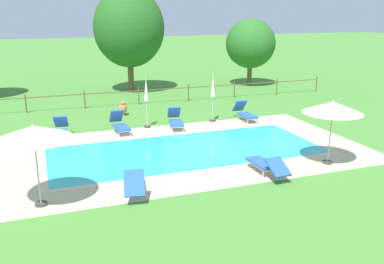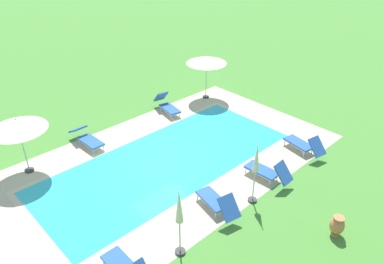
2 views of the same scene
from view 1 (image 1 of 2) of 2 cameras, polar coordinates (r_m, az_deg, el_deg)
ground_plane at (r=17.24m, az=-0.75°, el=-2.48°), size 160.00×160.00×0.00m
pool_deck_paving at (r=17.24m, az=-0.75°, el=-2.47°), size 14.45×8.15×0.01m
swimming_pool_water at (r=17.24m, az=-0.75°, el=-2.46°), size 10.84×4.54×0.01m
pool_coping_rim at (r=17.24m, az=-0.75°, el=-2.45°), size 11.32×5.02×0.01m
sun_lounger_north_near_steps at (r=22.11m, az=7.16°, el=2.59°), size 0.62×1.89×0.97m
sun_lounger_north_mid at (r=19.99m, az=-9.68°, el=1.06°), size 0.70×1.89×0.99m
sun_lounger_north_far at (r=20.50m, az=-2.22°, el=1.64°), size 0.96×1.98×0.96m
sun_lounger_north_end at (r=14.88m, az=9.93°, el=-4.31°), size 0.68×2.08×0.74m
sun_lounger_south_near_corner at (r=19.60m, az=-17.39°, el=0.23°), size 0.92×1.98×0.95m
sun_lounger_south_mid at (r=13.26m, az=-7.83°, el=-6.64°), size 0.96×1.98×0.95m
patio_umbrella_open_foreground at (r=16.01m, az=18.40°, el=3.13°), size 2.16×2.16×2.39m
patio_umbrella_open_by_bench at (r=12.54m, az=-20.54°, el=-0.11°), size 2.18×2.18×2.45m
patio_umbrella_closed_row_west at (r=21.45m, az=2.83°, el=5.66°), size 0.32×0.32×2.50m
patio_umbrella_closed_row_mid_west at (r=20.39m, az=-6.17°, el=5.01°), size 0.32×0.32×2.50m
terracotta_urn_near_fence at (r=23.22m, az=-9.32°, el=3.15°), size 0.46×0.46×0.73m
perimeter_fence at (r=25.81m, az=-7.21°, el=5.19°), size 25.60×0.08×1.05m
tree_west_mid at (r=29.90m, az=-8.47°, el=13.66°), size 4.80×4.80×7.02m
tree_centre at (r=32.54m, az=7.89°, el=11.69°), size 3.69×3.69×4.96m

